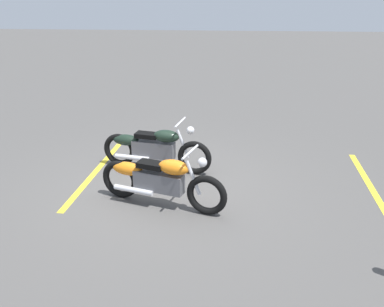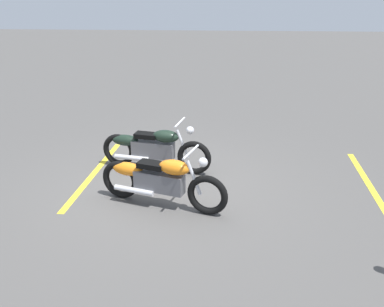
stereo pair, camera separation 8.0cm
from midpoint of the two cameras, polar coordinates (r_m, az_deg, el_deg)
name	(u,v)px [view 1 (the left image)]	position (r m, az deg, el deg)	size (l,w,h in m)	color
ground_plane	(161,186)	(7.60, -3.97, -4.43)	(60.00, 60.00, 0.00)	#514F4C
motorcycle_bright_foreground	(158,179)	(6.76, -4.32, -3.56)	(2.16, 0.83, 1.04)	black
motorcycle_dark_foreground	(153,147)	(8.11, -5.09, 0.84)	(2.21, 0.69, 1.04)	black
parking_stripe_near	(95,172)	(8.32, -12.91, -2.53)	(3.20, 0.12, 0.01)	yellow
parking_stripe_mid	(371,188)	(8.19, 23.65, -4.31)	(3.20, 0.12, 0.01)	yellow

